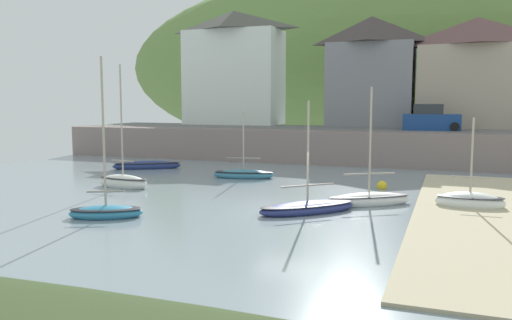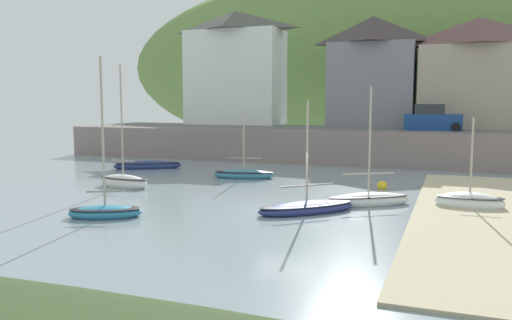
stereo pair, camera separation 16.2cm
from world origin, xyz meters
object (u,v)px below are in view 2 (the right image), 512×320
at_px(rowboat_small_beached, 244,174).
at_px(mooring_buoy, 382,186).
at_px(sailboat_tall_mast, 123,181).
at_px(motorboat_with_cabin, 470,202).
at_px(waterfront_building_centre, 372,71).
at_px(waterfront_building_right, 478,72).
at_px(sailboat_nearest_shore, 307,207).
at_px(waterfront_building_left, 235,67).
at_px(sailboat_white_hull, 105,211).
at_px(sailboat_blue_trim, 368,199).
at_px(parked_car_near_slipway, 432,119).
at_px(dinghy_open_wooden, 148,165).

bearing_deg(rowboat_small_beached, mooring_buoy, -19.29).
relative_size(sailboat_tall_mast, motorboat_with_cabin, 1.63).
relative_size(waterfront_building_centre, waterfront_building_right, 1.01).
bearing_deg(sailboat_nearest_shore, waterfront_building_left, 75.00).
xyz_separation_m(sailboat_white_hull, sailboat_tall_mast, (-3.58, 6.36, 0.07)).
relative_size(sailboat_tall_mast, mooring_buoy, 12.91).
xyz_separation_m(waterfront_building_left, waterfront_building_centre, (12.66, 0.00, -0.58)).
relative_size(waterfront_building_left, sailboat_blue_trim, 1.96).
relative_size(waterfront_building_centre, parked_car_near_slipway, 2.21).
distance_m(waterfront_building_right, rowboat_small_beached, 22.50).
xyz_separation_m(rowboat_small_beached, parked_car_near_slipway, (10.06, 12.46, 2.98)).
bearing_deg(waterfront_building_right, dinghy_open_wooden, -143.89).
distance_m(waterfront_building_centre, waterfront_building_right, 8.28).
relative_size(sailboat_nearest_shore, sailboat_blue_trim, 0.88).
xyz_separation_m(waterfront_building_left, dinghy_open_wooden, (-0.01, -15.28, -7.48)).
bearing_deg(mooring_buoy, waterfront_building_left, 131.57).
bearing_deg(motorboat_with_cabin, waterfront_building_right, 87.90).
height_order(waterfront_building_centre, mooring_buoy, waterfront_building_centre).
xyz_separation_m(sailboat_blue_trim, parked_car_near_slipway, (1.81, 18.17, 2.94)).
bearing_deg(rowboat_small_beached, dinghy_open_wooden, 155.67).
height_order(rowboat_small_beached, sailboat_blue_trim, sailboat_blue_trim).
height_order(sailboat_tall_mast, parked_car_near_slipway, sailboat_tall_mast).
bearing_deg(parked_car_near_slipway, sailboat_nearest_shore, -104.25).
bearing_deg(sailboat_blue_trim, mooring_buoy, 56.66).
xyz_separation_m(sailboat_white_hull, rowboat_small_beached, (1.14, 11.81, -0.02)).
bearing_deg(dinghy_open_wooden, waterfront_building_left, 59.10).
bearing_deg(sailboat_tall_mast, dinghy_open_wooden, 119.05).
bearing_deg(sailboat_blue_trim, waterfront_building_centre, 64.93).
bearing_deg(dinghy_open_wooden, mooring_buoy, -40.52).
bearing_deg(waterfront_building_right, waterfront_building_left, 180.00).
bearing_deg(dinghy_open_wooden, rowboat_small_beached, -43.10).
bearing_deg(mooring_buoy, parked_car_near_slipway, 82.33).
bearing_deg(parked_car_near_slipway, rowboat_small_beached, -132.33).
bearing_deg(waterfront_building_right, motorboat_with_cabin, -92.10).
distance_m(sailboat_tall_mast, rowboat_small_beached, 7.21).
distance_m(sailboat_white_hull, rowboat_small_beached, 11.86).
bearing_deg(sailboat_nearest_shore, waterfront_building_right, 30.42).
distance_m(waterfront_building_left, mooring_buoy, 25.22).
distance_m(waterfront_building_right, sailboat_blue_trim, 24.12).
bearing_deg(sailboat_tall_mast, motorboat_with_cabin, 7.90).
bearing_deg(waterfront_building_right, parked_car_near_slipway, -124.96).
distance_m(dinghy_open_wooden, sailboat_blue_trim, 17.61).
bearing_deg(sailboat_blue_trim, waterfront_building_right, 44.26).
relative_size(motorboat_with_cabin, mooring_buoy, 7.92).
relative_size(waterfront_building_right, sailboat_nearest_shore, 1.93).
bearing_deg(mooring_buoy, sailboat_tall_mast, -161.25).
bearing_deg(rowboat_small_beached, sailboat_tall_mast, -143.00).
relative_size(waterfront_building_right, mooring_buoy, 17.69).
relative_size(waterfront_building_left, sailboat_white_hull, 1.63).
bearing_deg(rowboat_small_beached, sailboat_white_hull, -107.58).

